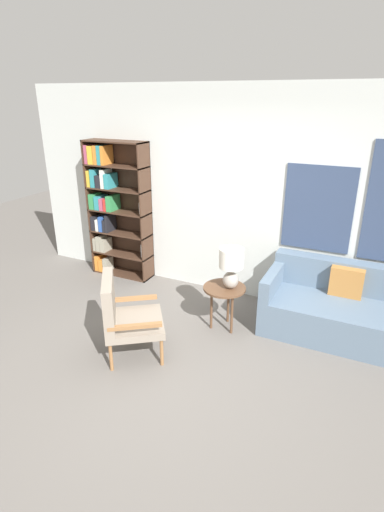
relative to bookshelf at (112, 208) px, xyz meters
The scene contains 7 objects.
ground_plane 2.82m from the bookshelf, 44.63° to the right, with size 14.00×14.00×0.00m, color #66605B.
wall_back 1.97m from the bookshelf, ahead, with size 6.40×0.08×2.70m.
bookshelf is the anchor object (origin of this frame).
armchair 2.20m from the bookshelf, 52.03° to the right, with size 0.83×0.84×0.88m.
couch 3.40m from the bookshelf, ahead, with size 1.69×0.87×0.78m.
side_table 2.28m from the bookshelf, 20.27° to the right, with size 0.48×0.48×0.53m.
table_lamp 2.27m from the bookshelf, 19.44° to the right, with size 0.27×0.27×0.47m.
Camera 1 is at (1.62, -2.73, 2.55)m, focal length 28.00 mm.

